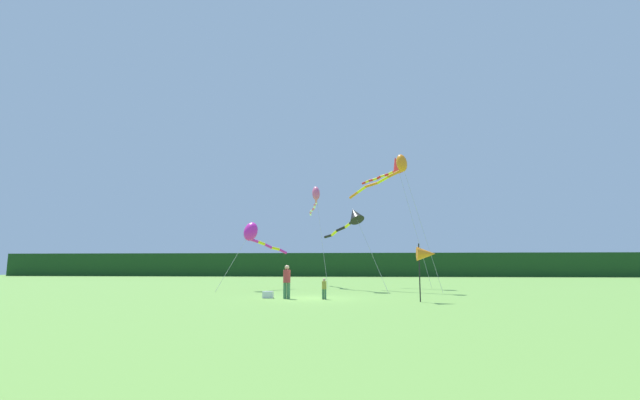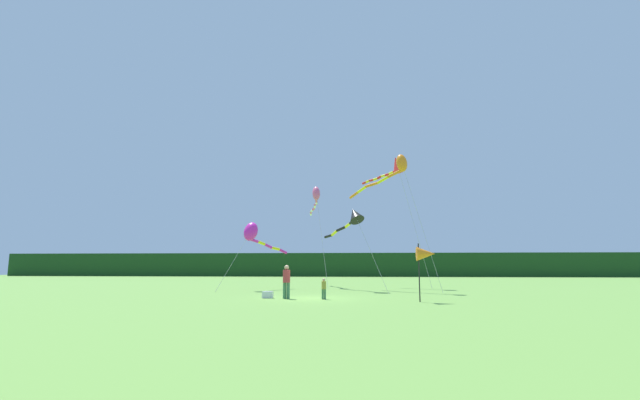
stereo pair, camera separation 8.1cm
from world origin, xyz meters
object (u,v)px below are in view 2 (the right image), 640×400
Objects in this scene: person_adult at (286,280)px; cooler_box at (268,295)px; kite_orange at (395,168)px; person_child at (324,287)px; kite_magenta at (253,233)px; banner_flag_pole at (426,254)px; kite_red at (395,166)px; kite_black at (353,217)px; kite_rainbow at (316,197)px.

cooler_box is at bearing 160.34° from person_adult.
kite_orange is (7.65, 7.50, 8.51)m from cooler_box.
kite_orange is at bearing 50.20° from person_adult.
kite_orange reaches higher than person_child.
person_adult is at bearing -64.08° from kite_magenta.
kite_orange reaches higher than banner_flag_pole.
kite_red reaches higher than person_adult.
kite_red reaches higher than banner_flag_pole.
kite_black is (4.56, 7.52, 5.01)m from cooler_box.
person_child is 0.11× the size of kite_orange.
kite_black is at bearing 1.44° from kite_magenta.
cooler_box is at bearing -122.68° from kite_red.
kite_red is (8.10, 12.62, 9.83)m from cooler_box.
kite_rainbow is (-3.23, 5.71, 2.38)m from kite_black.
cooler_box is at bearing -121.24° from kite_black.
kite_orange is at bearing 44.42° from cooler_box.
kite_orange is at bearing -0.49° from kite_black.
banner_flag_pole is 14.38m from kite_magenta.
cooler_box is 8.70m from banner_flag_pole.
kite_orange is (6.31, -5.74, 1.12)m from kite_rainbow.
kite_red is at bearing 26.12° from kite_magenta.
person_adult is 9.12m from kite_magenta.
kite_rainbow reaches higher than person_adult.
person_child is 0.13× the size of kite_rainbow.
cooler_box is (-3.10, 0.60, -0.43)m from person_child.
person_adult reaches higher than person_child.
kite_magenta is at bearing -153.88° from kite_red.
kite_rainbow is at bearing 88.93° from person_adult.
person_adult is at bearing 168.19° from banner_flag_pole.
person_adult is at bearing -118.34° from kite_red.
person_child is 9.44m from kite_black.
kite_rainbow is 0.88× the size of kite_orange.
kite_red is (6.76, -0.61, 2.44)m from kite_rainbow.
kite_black is at bearing 179.51° from kite_orange.
kite_rainbow is at bearing 114.50° from banner_flag_pole.
kite_orange is (3.09, -0.03, 3.49)m from kite_black.
banner_flag_pole is 17.43m from kite_rainbow.
kite_black reaches higher than person_adult.
person_child is 0.38× the size of banner_flag_pole.
kite_red is 5.31m from kite_orange.
kite_orange is at bearing -42.27° from kite_rainbow.
person_child is 0.16× the size of kite_black.
kite_orange reaches higher than kite_black.
kite_magenta is at bearing 115.92° from person_adult.
kite_red is 1.12× the size of kite_orange.
kite_magenta reaches higher than person_child.
kite_rainbow is at bearing 174.82° from kite_red.
kite_red is (-0.13, 14.50, 7.71)m from banner_flag_pole.
kite_rainbow is (1.34, 13.24, 7.39)m from cooler_box.
person_adult is 0.18× the size of kite_orange.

